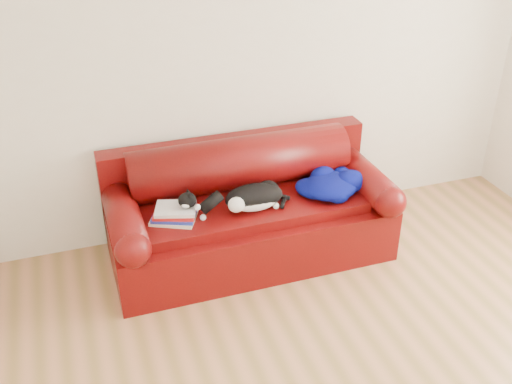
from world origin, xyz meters
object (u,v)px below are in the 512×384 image
(book_stack, at_px, (175,213))
(blanket, at_px, (331,184))
(sofa_base, at_px, (250,228))
(cat, at_px, (254,198))

(book_stack, relative_size, blanket, 0.60)
(book_stack, xyz_separation_m, blanket, (1.20, -0.00, 0.02))
(blanket, bearing_deg, sofa_base, 170.60)
(cat, relative_size, blanket, 1.02)
(sofa_base, height_order, blanket, blanket)
(blanket, bearing_deg, book_stack, 179.91)
(book_stack, bearing_deg, sofa_base, 9.64)
(sofa_base, relative_size, book_stack, 5.61)
(cat, bearing_deg, blanket, -13.49)
(sofa_base, bearing_deg, book_stack, -170.36)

